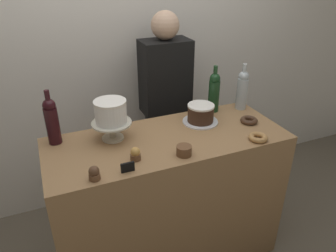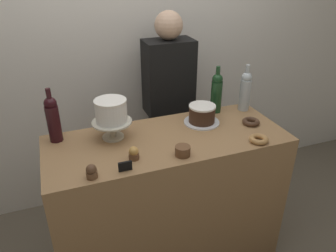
# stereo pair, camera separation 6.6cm
# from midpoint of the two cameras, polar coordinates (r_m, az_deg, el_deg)

# --- Properties ---
(ground_plane) EXTENTS (12.00, 12.00, 0.00)m
(ground_plane) POSITION_cam_midpoint_polar(r_m,az_deg,el_deg) (2.54, 0.80, -21.19)
(ground_plane) COLOR #665B4C
(back_wall) EXTENTS (6.00, 0.05, 2.60)m
(back_wall) POSITION_cam_midpoint_polar(r_m,az_deg,el_deg) (2.58, -6.17, 13.69)
(back_wall) COLOR silver
(back_wall) RESTS_ON ground_plane
(display_counter) EXTENTS (1.45, 0.59, 0.96)m
(display_counter) POSITION_cam_midpoint_polar(r_m,az_deg,el_deg) (2.21, 0.88, -12.97)
(display_counter) COLOR #997047
(display_counter) RESTS_ON ground_plane
(cake_stand_pedestal) EXTENTS (0.23, 0.23, 0.11)m
(cake_stand_pedestal) POSITION_cam_midpoint_polar(r_m,az_deg,el_deg) (1.92, -8.84, -0.07)
(cake_stand_pedestal) COLOR beige
(cake_stand_pedestal) RESTS_ON display_counter
(white_layer_cake) EXTENTS (0.19, 0.19, 0.13)m
(white_layer_cake) POSITION_cam_midpoint_polar(r_m,az_deg,el_deg) (1.87, -9.06, 2.68)
(white_layer_cake) COLOR white
(white_layer_cake) RESTS_ON cake_stand_pedestal
(silver_serving_platter) EXTENTS (0.23, 0.23, 0.01)m
(silver_serving_platter) POSITION_cam_midpoint_polar(r_m,az_deg,el_deg) (2.12, 6.85, 0.69)
(silver_serving_platter) COLOR white
(silver_serving_platter) RESTS_ON display_counter
(chocolate_round_cake) EXTENTS (0.17, 0.17, 0.11)m
(chocolate_round_cake) POSITION_cam_midpoint_polar(r_m,az_deg,el_deg) (2.09, 6.94, 2.20)
(chocolate_round_cake) COLOR #3D2619
(chocolate_round_cake) RESTS_ON silver_serving_platter
(wine_bottle_dark_red) EXTENTS (0.08, 0.08, 0.33)m
(wine_bottle_dark_red) POSITION_cam_midpoint_polar(r_m,az_deg,el_deg) (1.94, -18.76, 1.29)
(wine_bottle_dark_red) COLOR black
(wine_bottle_dark_red) RESTS_ON display_counter
(wine_bottle_green) EXTENTS (0.08, 0.08, 0.33)m
(wine_bottle_green) POSITION_cam_midpoint_polar(r_m,az_deg,el_deg) (2.24, 9.42, 5.92)
(wine_bottle_green) COLOR #193D1E
(wine_bottle_green) RESTS_ON display_counter
(wine_bottle_clear) EXTENTS (0.08, 0.08, 0.33)m
(wine_bottle_clear) POSITION_cam_midpoint_polar(r_m,az_deg,el_deg) (2.31, 14.31, 6.12)
(wine_bottle_clear) COLOR #B2BCC1
(wine_bottle_clear) RESTS_ON display_counter
(cupcake_chocolate) EXTENTS (0.06, 0.06, 0.07)m
(cupcake_chocolate) POSITION_cam_midpoint_polar(r_m,az_deg,el_deg) (1.61, -12.22, -7.90)
(cupcake_chocolate) COLOR brown
(cupcake_chocolate) RESTS_ON display_counter
(cupcake_caramel) EXTENTS (0.06, 0.06, 0.07)m
(cupcake_caramel) POSITION_cam_midpoint_polar(r_m,az_deg,el_deg) (1.72, -4.97, -4.85)
(cupcake_caramel) COLOR brown
(cupcake_caramel) RESTS_ON display_counter
(donut_maple) EXTENTS (0.11, 0.11, 0.03)m
(donut_maple) POSITION_cam_midpoint_polar(r_m,az_deg,el_deg) (1.97, 16.68, -2.26)
(donut_maple) COLOR #B27F47
(donut_maple) RESTS_ON display_counter
(donut_chocolate) EXTENTS (0.11, 0.11, 0.03)m
(donut_chocolate) POSITION_cam_midpoint_polar(r_m,az_deg,el_deg) (2.16, 15.30, 0.72)
(donut_chocolate) COLOR #472D1E
(donut_chocolate) RESTS_ON display_counter
(cookie_stack) EXTENTS (0.08, 0.08, 0.05)m
(cookie_stack) POSITION_cam_midpoint_polar(r_m,az_deg,el_deg) (1.75, 3.70, -4.42)
(cookie_stack) COLOR brown
(cookie_stack) RESTS_ON display_counter
(price_sign_chalkboard) EXTENTS (0.07, 0.01, 0.05)m
(price_sign_chalkboard) POSITION_cam_midpoint_polar(r_m,az_deg,el_deg) (1.64, -6.42, -7.10)
(price_sign_chalkboard) COLOR black
(price_sign_chalkboard) RESTS_ON display_counter
(barista_figure) EXTENTS (0.36, 0.22, 1.60)m
(barista_figure) POSITION_cam_midpoint_polar(r_m,az_deg,el_deg) (2.53, 0.86, 2.51)
(barista_figure) COLOR black
(barista_figure) RESTS_ON ground_plane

